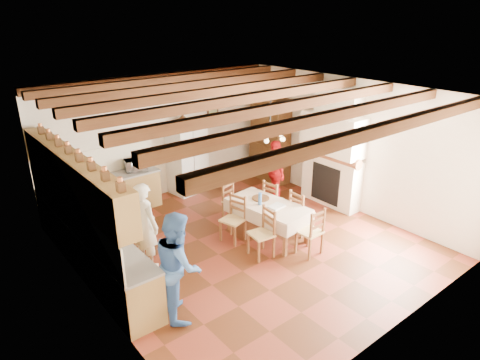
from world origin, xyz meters
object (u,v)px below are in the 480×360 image
Objects in this scene: person_woman_red at (275,172)px; chair_end_far at (234,200)px; chair_left_near at (261,233)px; microwave at (136,165)px; dining_table at (268,208)px; refrigerator at (186,159)px; chair_right_near at (302,212)px; chair_right_far at (275,200)px; chair_end_near at (310,231)px; person_woman_blue at (178,265)px; person_man at (145,225)px; hutch at (270,139)px; chair_left_far at (233,219)px.

chair_end_far is at bearing -63.34° from person_woman_red.
chair_left_near is 3.61m from microwave.
chair_left_near reaches higher than dining_table.
refrigerator is 1.79× the size of chair_end_far.
chair_right_near and chair_right_far have the same top height.
chair_right_near is at bearing -86.34° from refrigerator.
chair_right_far and chair_end_near have the same top height.
chair_left_near is at bearing 98.00° from chair_right_near.
person_woman_blue is at bearing -160.62° from dining_table.
microwave is at bearing -104.04° from person_woman_red.
chair_end_far is at bearing -91.40° from person_man.
chair_right_far is 1.03m from person_woman_red.
hutch reaches higher than microwave.
chair_end_far is at bearing -99.32° from refrigerator.
person_man reaches higher than chair_end_far.
refrigerator is at bearing 11.60° from chair_right_near.
person_woman_blue reaches higher than dining_table.
hutch is 2.35× the size of chair_end_near.
dining_table is at bearing -47.87° from person_woman_blue.
chair_right_near is 1.00× the size of chair_end_far.
person_man reaches higher than person_woman_red.
chair_left_far is 2.14m from person_woman_red.
person_woman_blue is (-3.30, -0.60, 0.37)m from chair_right_near.
person_woman_blue is 4.44m from person_woman_red.
person_woman_red reaches higher than microwave.
chair_end_far is (-0.72, 1.34, 0.00)m from chair_right_near.
chair_end_far is at bearing 29.15° from chair_right_near.
dining_table is 3.66× the size of microwave.
person_woman_blue is at bearing -130.77° from refrigerator.
chair_right_far is 1.00× the size of chair_end_near.
chair_left_far is 1.00× the size of chair_end_near.
chair_end_far is at bearing 125.96° from chair_left_far.
refrigerator is 1.41m from microwave.
person_woman_red is (1.88, 1.64, 0.29)m from chair_left_near.
chair_left_far is at bearing -168.39° from chair_left_near.
person_woman_blue is at bearing 159.38° from person_man.
dining_table is 1.03× the size of person_woman_blue.
chair_end_near is (0.16, -4.05, -0.38)m from refrigerator.
person_woman_blue is at bearing 104.59° from chair_right_far.
chair_end_near is at bearing -56.53° from microwave.
microwave is (-2.66, 1.84, 0.26)m from person_woman_red.
chair_left_far is at bearing -59.45° from chair_end_near.
chair_left_far and chair_end_far have the same top height.
hutch is 2.35× the size of chair_left_far.
refrigerator reaches higher than person_man.
hutch is 3.66m from microwave.
hutch is 2.72m from chair_end_far.
person_woman_red is (1.94, 0.85, 0.29)m from chair_left_far.
chair_right_near is 1.63m from person_woman_red.
chair_end_near is (0.83, -1.29, 0.00)m from chair_left_far.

